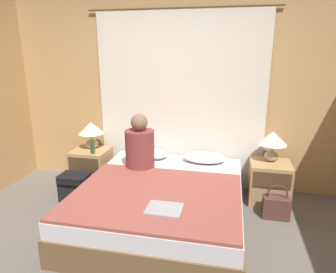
# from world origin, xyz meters

# --- Properties ---
(ground_plane) EXTENTS (16.00, 16.00, 0.00)m
(ground_plane) POSITION_xyz_m (0.00, 0.00, 0.00)
(ground_plane) COLOR #66605B
(wall_back) EXTENTS (4.72, 0.06, 2.50)m
(wall_back) POSITION_xyz_m (0.00, 1.81, 1.25)
(wall_back) COLOR tan
(wall_back) RESTS_ON ground_plane
(curtain_panel) EXTENTS (2.43, 0.02, 2.34)m
(curtain_panel) POSITION_xyz_m (0.00, 1.75, 1.16)
(curtain_panel) COLOR white
(curtain_panel) RESTS_ON ground_plane
(bed) EXTENTS (1.70, 1.95, 0.44)m
(bed) POSITION_xyz_m (0.00, 0.72, 0.22)
(bed) COLOR brown
(bed) RESTS_ON ground_plane
(nightstand_left) EXTENTS (0.48, 0.45, 0.51)m
(nightstand_left) POSITION_xyz_m (-1.18, 1.44, 0.26)
(nightstand_left) COLOR tan
(nightstand_left) RESTS_ON ground_plane
(nightstand_right) EXTENTS (0.48, 0.45, 0.51)m
(nightstand_right) POSITION_xyz_m (1.18, 1.44, 0.26)
(nightstand_right) COLOR tan
(nightstand_right) RESTS_ON ground_plane
(lamp_left) EXTENTS (0.35, 0.35, 0.38)m
(lamp_left) POSITION_xyz_m (-1.18, 1.51, 0.77)
(lamp_left) COLOR #B2A899
(lamp_left) RESTS_ON nightstand_left
(lamp_right) EXTENTS (0.35, 0.35, 0.38)m
(lamp_right) POSITION_xyz_m (1.18, 1.51, 0.77)
(lamp_right) COLOR #B2A899
(lamp_right) RESTS_ON nightstand_right
(pillow_left) EXTENTS (0.54, 0.33, 0.12)m
(pillow_left) POSITION_xyz_m (-0.37, 1.49, 0.50)
(pillow_left) COLOR white
(pillow_left) RESTS_ON bed
(pillow_right) EXTENTS (0.54, 0.33, 0.12)m
(pillow_right) POSITION_xyz_m (0.37, 1.49, 0.50)
(pillow_right) COLOR white
(pillow_right) RESTS_ON bed
(blanket_on_bed) EXTENTS (1.64, 1.31, 0.03)m
(blanket_on_bed) POSITION_xyz_m (0.00, 0.43, 0.46)
(blanket_on_bed) COLOR #994C42
(blanket_on_bed) RESTS_ON bed
(person_left_in_bed) EXTENTS (0.35, 0.35, 0.67)m
(person_left_in_bed) POSITION_xyz_m (-0.37, 1.12, 0.72)
(person_left_in_bed) COLOR brown
(person_left_in_bed) RESTS_ON bed
(beer_bottle_on_left_stand) EXTENTS (0.06, 0.06, 0.20)m
(beer_bottle_on_left_stand) POSITION_xyz_m (-1.08, 1.31, 0.59)
(beer_bottle_on_left_stand) COLOR #2D4C28
(beer_bottle_on_left_stand) RESTS_ON nightstand_left
(laptop_on_bed) EXTENTS (0.31, 0.25, 0.02)m
(laptop_on_bed) POSITION_xyz_m (0.15, 0.15, 0.48)
(laptop_on_bed) COLOR #9EA0A5
(laptop_on_bed) RESTS_ON blanket_on_bed
(backpack_on_floor) EXTENTS (0.35, 0.27, 0.34)m
(backpack_on_floor) POSITION_xyz_m (-1.19, 0.97, 0.19)
(backpack_on_floor) COLOR black
(backpack_on_floor) RESTS_ON ground_plane
(handbag_on_floor) EXTENTS (0.29, 0.16, 0.40)m
(handbag_on_floor) POSITION_xyz_m (1.23, 1.06, 0.14)
(handbag_on_floor) COLOR brown
(handbag_on_floor) RESTS_ON ground_plane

